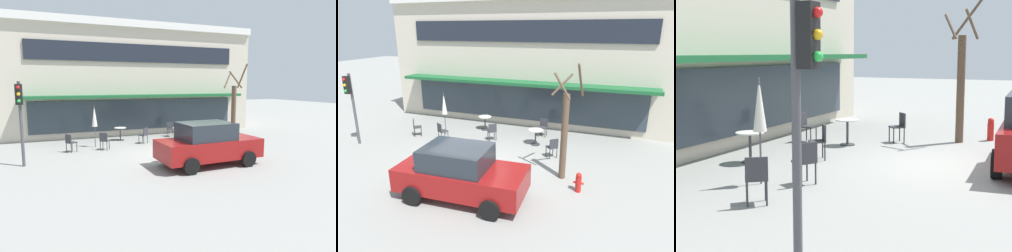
# 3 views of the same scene
# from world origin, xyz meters

# --- Properties ---
(ground_plane) EXTENTS (80.00, 80.00, 0.00)m
(ground_plane) POSITION_xyz_m (0.00, 0.00, 0.00)
(ground_plane) COLOR gray
(cafe_table_near_wall) EXTENTS (0.70, 0.70, 0.76)m
(cafe_table_near_wall) POSITION_xyz_m (-1.59, 4.55, 0.52)
(cafe_table_near_wall) COLOR #333338
(cafe_table_near_wall) RESTS_ON ground
(cafe_table_streetside) EXTENTS (0.70, 0.70, 0.76)m
(cafe_table_streetside) POSITION_xyz_m (1.60, 3.35, 0.52)
(cafe_table_streetside) COLOR #333338
(cafe_table_streetside) RESTS_ON ground
(patio_umbrella_green_folded) EXTENTS (0.28, 0.28, 2.20)m
(patio_umbrella_green_folded) POSITION_xyz_m (-3.24, 3.15, 1.63)
(patio_umbrella_green_folded) COLOR #4C4C51
(patio_umbrella_green_folded) RESTS_ON ground
(cafe_chair_0) EXTENTS (0.56, 0.56, 0.89)m
(cafe_chair_0) POSITION_xyz_m (2.69, 2.12, 0.53)
(cafe_chair_0) COLOR #333338
(cafe_chair_0) RESTS_ON ground
(cafe_chair_1) EXTENTS (0.55, 0.55, 0.89)m
(cafe_chair_1) POSITION_xyz_m (-2.92, 2.27, 0.53)
(cafe_chair_1) COLOR #333338
(cafe_chair_1) RESTS_ON ground
(cafe_chair_2) EXTENTS (0.56, 0.56, 0.89)m
(cafe_chair_2) POSITION_xyz_m (-4.53, 2.39, 0.53)
(cafe_chair_2) COLOR #333338
(cafe_chair_2) RESTS_ON ground
(cafe_chair_3) EXTENTS (0.56, 0.56, 0.89)m
(cafe_chair_3) POSITION_xyz_m (-0.56, 3.15, 0.53)
(cafe_chair_3) COLOR #333338
(cafe_chair_3) RESTS_ON ground
(cafe_chair_4) EXTENTS (0.41, 0.41, 0.89)m
(cafe_chair_4) POSITION_xyz_m (1.64, 4.73, 0.53)
(cafe_chair_4) COLOR #333338
(cafe_chair_4) RESTS_ON ground
(street_tree) EXTENTS (1.10, 1.09, 4.30)m
(street_tree) POSITION_xyz_m (3.43, 0.46, 1.81)
(street_tree) COLOR brown
(street_tree) RESTS_ON ground
(traffic_light_pole) EXTENTS (0.26, 0.44, 3.40)m
(traffic_light_pole) POSITION_xyz_m (-6.45, 0.38, 2.30)
(traffic_light_pole) COLOR #47474C
(traffic_light_pole) RESTS_ON ground
(fire_hydrant) EXTENTS (0.36, 0.20, 0.71)m
(fire_hydrant) POSITION_xyz_m (4.13, -0.36, 0.35)
(fire_hydrant) COLOR red
(fire_hydrant) RESTS_ON ground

